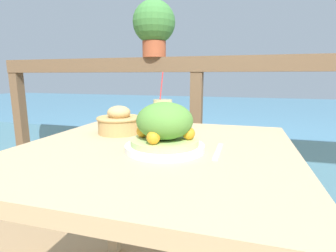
# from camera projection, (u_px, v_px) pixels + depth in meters

# --- Properties ---
(patio_table) EXTENTS (0.91, 0.92, 0.76)m
(patio_table) POSITION_uv_depth(u_px,v_px,m) (156.00, 176.00, 0.91)
(patio_table) COLOR tan
(patio_table) RESTS_ON ground_plane
(railing_fence) EXTENTS (2.80, 0.08, 1.11)m
(railing_fence) POSITION_uv_depth(u_px,v_px,m) (196.00, 104.00, 1.61)
(railing_fence) COLOR brown
(railing_fence) RESTS_ON ground_plane
(sea_backdrop) EXTENTS (12.00, 4.00, 0.52)m
(sea_backdrop) POSITION_uv_depth(u_px,v_px,m) (224.00, 124.00, 4.08)
(sea_backdrop) COLOR teal
(sea_backdrop) RESTS_ON ground_plane
(salad_plate) EXTENTS (0.25, 0.25, 0.15)m
(salad_plate) POSITION_uv_depth(u_px,v_px,m) (165.00, 130.00, 0.82)
(salad_plate) COLOR silver
(salad_plate) RESTS_ON patio_table
(drink_glass) EXTENTS (0.08, 0.08, 0.25)m
(drink_glass) POSITION_uv_depth(u_px,v_px,m) (163.00, 116.00, 1.09)
(drink_glass) COLOR #DBCC7F
(drink_glass) RESTS_ON patio_table
(bread_basket) EXTENTS (0.18, 0.18, 0.11)m
(bread_basket) POSITION_uv_depth(u_px,v_px,m) (119.00, 122.00, 1.08)
(bread_basket) COLOR tan
(bread_basket) RESTS_ON patio_table
(potted_plant) EXTENTS (0.26, 0.26, 0.34)m
(potted_plant) POSITION_uv_depth(u_px,v_px,m) (154.00, 25.00, 1.60)
(potted_plant) COLOR #A34C2D
(potted_plant) RESTS_ON railing_fence
(fork) EXTENTS (0.02, 0.18, 0.00)m
(fork) POSITION_uv_depth(u_px,v_px,m) (218.00, 151.00, 0.81)
(fork) COLOR silver
(fork) RESTS_ON patio_table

